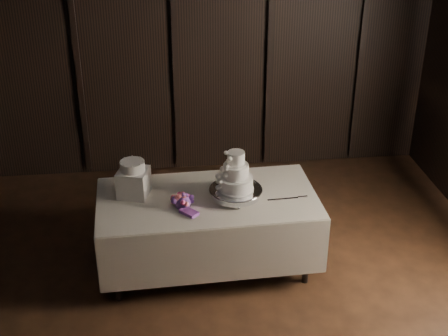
# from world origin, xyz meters

# --- Properties ---
(room) EXTENTS (6.08, 7.08, 3.08)m
(room) POSITION_xyz_m (0.00, 0.00, 1.50)
(room) COLOR black
(room) RESTS_ON ground
(display_table) EXTENTS (2.02, 1.10, 0.76)m
(display_table) POSITION_xyz_m (0.18, 1.40, 0.42)
(display_table) COLOR beige
(display_table) RESTS_ON ground
(cake_stand) EXTENTS (0.62, 0.62, 0.09)m
(cake_stand) POSITION_xyz_m (0.43, 1.37, 0.81)
(cake_stand) COLOR silver
(cake_stand) RESTS_ON display_table
(wedding_cake) EXTENTS (0.36, 0.31, 0.37)m
(wedding_cake) POSITION_xyz_m (0.40, 1.35, 1.00)
(wedding_cake) COLOR white
(wedding_cake) RESTS_ON cake_stand
(bouquet) EXTENTS (0.45, 0.45, 0.17)m
(bouquet) POSITION_xyz_m (-0.06, 1.26, 0.82)
(bouquet) COLOR #C5576C
(bouquet) RESTS_ON display_table
(box_pedestal) EXTENTS (0.32, 0.32, 0.25)m
(box_pedestal) POSITION_xyz_m (-0.48, 1.53, 0.89)
(box_pedestal) COLOR white
(box_pedestal) RESTS_ON display_table
(small_cake) EXTENTS (0.23, 0.23, 0.09)m
(small_cake) POSITION_xyz_m (-0.48, 1.53, 1.05)
(small_cake) COLOR white
(small_cake) RESTS_ON box_pedestal
(cake_knife) EXTENTS (0.37, 0.04, 0.01)m
(cake_knife) POSITION_xyz_m (0.84, 1.29, 0.77)
(cake_knife) COLOR silver
(cake_knife) RESTS_ON display_table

